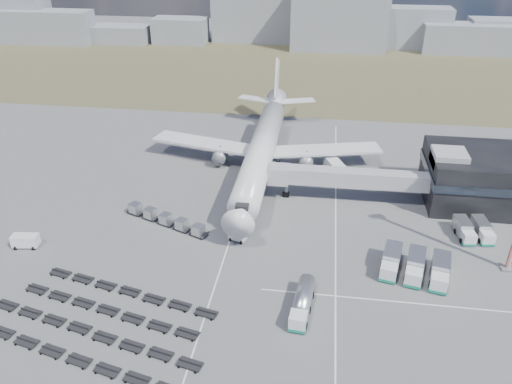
# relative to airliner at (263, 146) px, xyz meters

# --- Properties ---
(ground) EXTENTS (420.00, 420.00, 0.00)m
(ground) POSITION_rel_airliner_xyz_m (0.00, -32.38, -5.29)
(ground) COLOR #565659
(ground) RESTS_ON ground
(grass_strip) EXTENTS (420.00, 90.00, 0.01)m
(grass_strip) POSITION_rel_airliner_xyz_m (0.00, 77.62, -5.29)
(grass_strip) COLOR #49402C
(grass_strip) RESTS_ON ground
(lane_markings) EXTENTS (47.12, 110.00, 0.01)m
(lane_markings) POSITION_rel_airliner_xyz_m (9.77, -29.38, -5.29)
(lane_markings) COLOR silver
(lane_markings) RESTS_ON ground
(terminal) EXTENTS (30.40, 16.40, 11.00)m
(terminal) POSITION_rel_airliner_xyz_m (47.77, -8.41, -0.04)
(terminal) COLOR black
(terminal) RESTS_ON ground
(jet_bridge) EXTENTS (30.30, 3.80, 7.05)m
(jet_bridge) POSITION_rel_airliner_xyz_m (15.90, -11.95, -0.24)
(jet_bridge) COLOR #939399
(jet_bridge) RESTS_ON ground
(airliner) EXTENTS (51.59, 64.53, 17.62)m
(airliner) POSITION_rel_airliner_xyz_m (0.00, 0.00, 0.00)
(airliner) COLOR silver
(airliner) RESTS_ON ground
(skyline) EXTENTS (302.08, 27.57, 24.11)m
(skyline) POSITION_rel_airliner_xyz_m (-7.13, 117.62, 3.59)
(skyline) COLOR gray
(skyline) RESTS_ON ground
(fuel_tanker) EXTENTS (3.34, 9.63, 3.05)m
(fuel_tanker) POSITION_rel_airliner_xyz_m (11.30, -44.17, -3.77)
(fuel_tanker) COLOR silver
(fuel_tanker) RESTS_ON ground
(pushback_tug) EXTENTS (3.30, 2.45, 1.36)m
(pushback_tug) POSITION_rel_airliner_xyz_m (-0.67, -28.21, -4.61)
(pushback_tug) COLOR silver
(pushback_tug) RESTS_ON ground
(utility_van) EXTENTS (4.51, 2.46, 2.30)m
(utility_van) POSITION_rel_airliner_xyz_m (-35.47, -35.09, -4.14)
(utility_van) COLOR silver
(utility_van) RESTS_ON ground
(catering_truck) EXTENTS (5.08, 7.17, 3.04)m
(catering_truck) POSITION_rel_airliner_xyz_m (15.56, -1.02, -3.73)
(catering_truck) COLOR silver
(catering_truck) RESTS_ON ground
(service_trucks_near) EXTENTS (11.24, 9.39, 3.01)m
(service_trucks_near) POSITION_rel_airliner_xyz_m (27.98, -33.68, -3.66)
(service_trucks_near) COLOR silver
(service_trucks_near) RESTS_ON ground
(service_trucks_far) EXTENTS (6.09, 7.00, 2.57)m
(service_trucks_far) POSITION_rel_airliner_xyz_m (39.39, -21.48, -3.90)
(service_trucks_far) COLOR silver
(service_trucks_far) RESTS_ON ground
(uld_row) EXTENTS (16.79, 8.39, 1.91)m
(uld_row) POSITION_rel_airliner_xyz_m (-14.32, -25.08, -4.15)
(uld_row) COLOR black
(uld_row) RESTS_ON ground
(baggage_dollies) EXTENTS (33.91, 21.50, 0.75)m
(baggage_dollies) POSITION_rel_airliner_xyz_m (-16.26, -50.58, -4.92)
(baggage_dollies) COLOR black
(baggage_dollies) RESTS_ON ground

